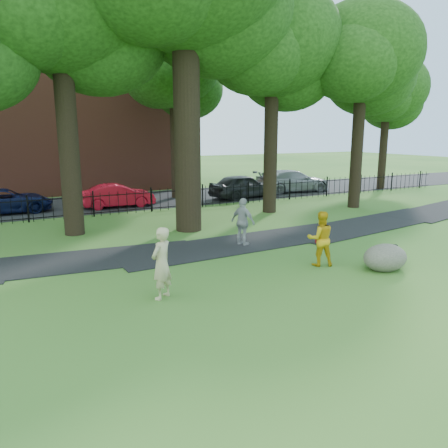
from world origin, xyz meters
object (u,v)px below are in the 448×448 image
man (320,239)px  boulder (385,256)px  red_sedan (118,196)px  woman (161,263)px

man → boulder: 2.03m
boulder → red_sedan: 15.68m
woman → red_sedan: woman is taller
man → red_sedan: bearing=-54.8°
woman → man: woman is taller
woman → man: size_ratio=1.06×
woman → boulder: woman is taller
woman → boulder: (6.92, -0.94, -0.50)m
boulder → woman: bearing=172.2°
man → red_sedan: size_ratio=0.44×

